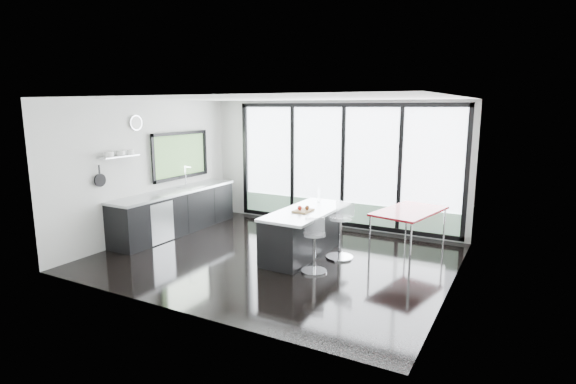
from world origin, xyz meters
The scene contains 11 objects.
floor centered at (0.00, 0.00, 0.00)m, with size 6.00×5.00×0.00m, color black.
ceiling centered at (0.00, 0.00, 2.80)m, with size 6.00×5.00×0.00m, color white.
wall_back centered at (0.27, 2.47, 1.27)m, with size 6.00×0.09×2.80m.
wall_front centered at (0.00, -2.50, 1.40)m, with size 6.00×0.00×2.80m, color beige.
wall_left centered at (-2.97, 0.27, 1.56)m, with size 0.26×5.00×2.80m.
wall_right centered at (3.00, 0.00, 1.40)m, with size 0.00×5.00×2.80m, color beige.
counter_cabinets centered at (-2.67, 0.40, 0.46)m, with size 0.69×3.24×1.36m.
island centered at (0.38, 0.37, 0.43)m, with size 0.90×2.08×1.10m.
bar_stool_near centered at (0.93, -0.35, 0.34)m, with size 0.42×0.42×0.67m, color silver.
bar_stool_far centered at (1.04, 0.50, 0.39)m, with size 0.49×0.49×0.77m, color silver.
red_table centered at (2.04, 1.35, 0.41)m, with size 0.87×1.53×0.82m, color maroon.
Camera 1 is at (3.89, -6.67, 2.66)m, focal length 28.00 mm.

